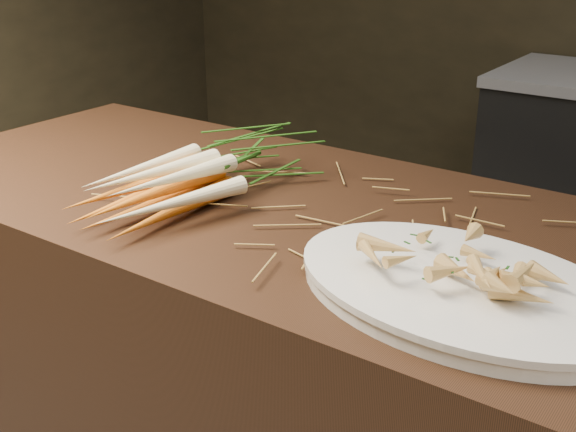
% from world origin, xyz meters
% --- Properties ---
extents(straw_bedding, '(1.40, 0.60, 0.02)m').
position_xyz_m(straw_bedding, '(0.00, 0.30, 0.91)').
color(straw_bedding, olive).
rests_on(straw_bedding, main_counter).
extents(root_veg_bunch, '(0.21, 0.57, 0.10)m').
position_xyz_m(root_veg_bunch, '(-0.50, 0.28, 0.95)').
color(root_veg_bunch, orange).
rests_on(root_veg_bunch, main_counter).
extents(serving_platter, '(0.50, 0.36, 0.03)m').
position_xyz_m(serving_platter, '(0.04, 0.15, 0.91)').
color(serving_platter, white).
rests_on(serving_platter, main_counter).
extents(roasted_veg_heap, '(0.25, 0.19, 0.05)m').
position_xyz_m(roasted_veg_heap, '(0.04, 0.15, 0.95)').
color(roasted_veg_heap, '#BD8742').
rests_on(roasted_veg_heap, serving_platter).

